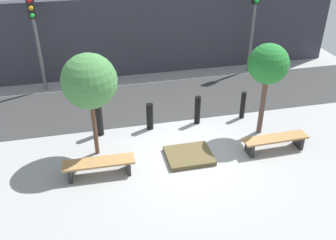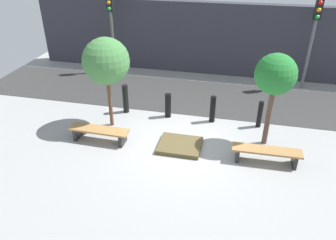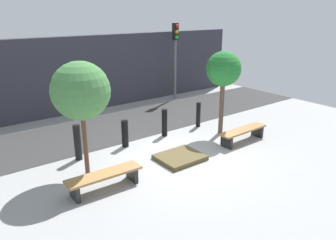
# 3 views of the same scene
# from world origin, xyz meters

# --- Properties ---
(ground_plane) EXTENTS (18.00, 18.00, 0.00)m
(ground_plane) POSITION_xyz_m (0.00, 0.00, 0.00)
(ground_plane) COLOR #969696
(road_strip) EXTENTS (18.00, 3.20, 0.01)m
(road_strip) POSITION_xyz_m (0.00, 3.58, 0.01)
(road_strip) COLOR #323232
(road_strip) RESTS_ON ground
(building_facade) EXTENTS (16.20, 0.50, 3.20)m
(building_facade) POSITION_xyz_m (0.00, 6.40, 1.60)
(building_facade) COLOR #33333D
(building_facade) RESTS_ON ground
(bench_left) EXTENTS (1.90, 0.52, 0.44)m
(bench_left) POSITION_xyz_m (-2.55, -0.30, 0.32)
(bench_left) COLOR black
(bench_left) RESTS_ON ground
(bench_right) EXTENTS (1.95, 0.48, 0.45)m
(bench_right) POSITION_xyz_m (2.55, -0.30, 0.33)
(bench_right) COLOR black
(bench_right) RESTS_ON ground
(planter_bed) EXTENTS (1.30, 1.10, 0.13)m
(planter_bed) POSITION_xyz_m (0.00, -0.10, 0.07)
(planter_bed) COLOR brown
(planter_bed) RESTS_ON ground
(tree_behind_left_bench) EXTENTS (1.49, 1.49, 3.04)m
(tree_behind_left_bench) POSITION_xyz_m (-2.55, 0.73, 2.29)
(tree_behind_left_bench) COLOR brown
(tree_behind_left_bench) RESTS_ON ground
(tree_behind_right_bench) EXTENTS (1.19, 1.19, 2.92)m
(tree_behind_right_bench) POSITION_xyz_m (2.55, 0.73, 2.28)
(tree_behind_right_bench) COLOR brown
(tree_behind_right_bench) RESTS_ON ground
(bollard_far_left) EXTENTS (0.21, 0.21, 1.07)m
(bollard_far_left) POSITION_xyz_m (-2.38, 1.73, 0.53)
(bollard_far_left) COLOR black
(bollard_far_left) RESTS_ON ground
(bollard_left) EXTENTS (0.22, 0.22, 0.88)m
(bollard_left) POSITION_xyz_m (-0.79, 1.73, 0.44)
(bollard_left) COLOR black
(bollard_left) RESTS_ON ground
(bollard_center) EXTENTS (0.19, 0.19, 0.96)m
(bollard_center) POSITION_xyz_m (0.79, 1.73, 0.48)
(bollard_center) COLOR black
(bollard_center) RESTS_ON ground
(bollard_right) EXTENTS (0.17, 0.17, 0.94)m
(bollard_right) POSITION_xyz_m (2.38, 1.73, 0.47)
(bollard_right) COLOR black
(bollard_right) RESTS_ON ground
(traffic_light_mid_west) EXTENTS (0.28, 0.27, 3.63)m
(traffic_light_mid_west) POSITION_xyz_m (4.23, 5.46, 2.51)
(traffic_light_mid_west) COLOR slate
(traffic_light_mid_west) RESTS_ON ground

